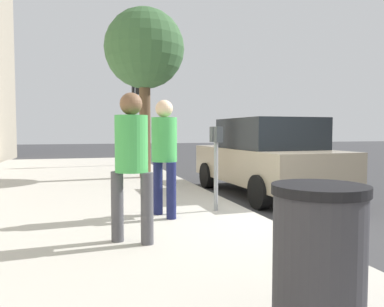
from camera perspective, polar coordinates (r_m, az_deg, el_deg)
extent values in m
plane|color=#38383A|center=(6.20, 10.52, -10.55)|extent=(80.00, 80.00, 0.00)
cube|color=#B7B2A8|center=(5.55, -18.95, -11.53)|extent=(28.00, 6.00, 0.15)
cylinder|color=gray|center=(6.38, 3.62, -3.47)|extent=(0.07, 0.07, 1.15)
cube|color=#383D42|center=(6.24, 3.96, 2.86)|extent=(0.16, 0.11, 0.26)
cube|color=#383D42|center=(6.43, 3.34, 2.88)|extent=(0.16, 0.11, 0.26)
cube|color=#268C33|center=(6.26, 4.47, 3.04)|extent=(0.10, 0.01, 0.10)
cube|color=#268C33|center=(6.45, 3.84, 3.06)|extent=(0.10, 0.01, 0.10)
cylinder|color=#191E4C|center=(6.13, -5.12, -5.11)|extent=(0.15, 0.15, 0.86)
cylinder|color=#191E4C|center=(5.80, -3.13, -5.59)|extent=(0.15, 0.15, 0.86)
cylinder|color=green|center=(5.90, -4.19, 2.10)|extent=(0.40, 0.40, 0.68)
sphere|color=beige|center=(5.91, -4.21, 6.72)|extent=(0.27, 0.27, 0.27)
cylinder|color=#47474C|center=(4.72, -11.14, -7.82)|extent=(0.15, 0.15, 0.85)
cylinder|color=#47474C|center=(4.55, -6.76, -8.19)|extent=(0.15, 0.15, 0.85)
cylinder|color=green|center=(4.54, -9.08, 1.45)|extent=(0.39, 0.39, 0.67)
sphere|color=brown|center=(4.55, -9.13, 7.36)|extent=(0.27, 0.27, 0.27)
cube|color=gray|center=(8.97, 10.78, -1.63)|extent=(4.46, 1.98, 0.76)
cube|color=black|center=(8.76, 11.47, 2.95)|extent=(2.25, 1.76, 0.68)
cylinder|color=black|center=(9.94, 2.32, -3.29)|extent=(0.67, 0.24, 0.66)
cylinder|color=black|center=(10.68, 11.16, -2.89)|extent=(0.67, 0.24, 0.66)
cylinder|color=black|center=(7.36, 10.17, -5.71)|extent=(0.67, 0.24, 0.66)
cylinder|color=black|center=(8.32, 20.87, -4.82)|extent=(0.67, 0.24, 0.66)
cylinder|color=brown|center=(11.03, -7.07, 4.22)|extent=(0.32, 0.32, 3.00)
sphere|color=#3A6338|center=(11.27, -7.15, 15.37)|extent=(2.27, 2.27, 2.27)
cylinder|color=black|center=(15.09, -8.78, 5.11)|extent=(0.12, 0.12, 3.60)
cube|color=black|center=(15.22, -8.07, 10.20)|extent=(0.24, 0.20, 0.76)
sphere|color=red|center=(15.27, -7.66, 11.09)|extent=(0.14, 0.14, 0.14)
sphere|color=orange|center=(15.24, -7.66, 10.20)|extent=(0.14, 0.14, 0.14)
sphere|color=green|center=(15.21, -7.65, 9.30)|extent=(0.14, 0.14, 0.14)
cylinder|color=#2D2D33|center=(2.58, 18.43, -16.33)|extent=(0.56, 0.56, 0.95)
cylinder|color=black|center=(2.45, 18.65, -5.15)|extent=(0.59, 0.59, 0.06)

